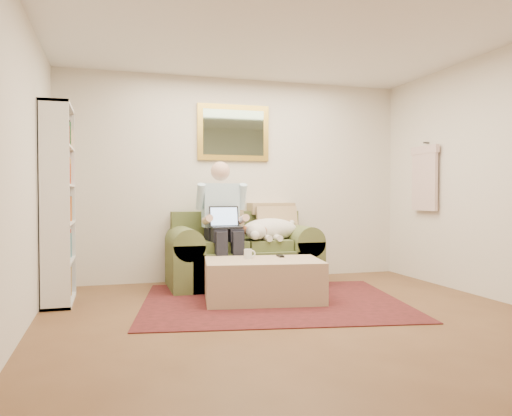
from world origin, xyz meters
name	(u,v)px	position (x,y,z in m)	size (l,w,h in m)	color
room_shell	(296,172)	(0.00, 0.35, 1.30)	(4.51, 5.00, 2.61)	brown
rug	(273,301)	(0.00, 1.02, 0.01)	(2.62, 2.09, 0.01)	#331514
sofa	(243,260)	(-0.06, 2.02, 0.31)	(1.78, 0.90, 1.07)	#596837
seated_man	(224,225)	(-0.33, 1.85, 0.75)	(0.59, 0.84, 1.50)	#8CC4D8
laptop	(225,222)	(-0.33, 1.79, 0.78)	(0.35, 0.27, 0.25)	black
sleeping_dog	(270,229)	(0.26, 1.93, 0.68)	(0.73, 0.46, 0.27)	white
ottoman	(263,280)	(-0.08, 1.09, 0.21)	(1.18, 0.75, 0.43)	tan
coffee_mug	(248,254)	(-0.21, 1.22, 0.48)	(0.08, 0.08, 0.10)	white
tv_remote	(280,256)	(0.16, 1.26, 0.44)	(0.05, 0.15, 0.02)	black
bookshelf	(58,204)	(-2.10, 1.60, 1.00)	(0.28, 0.80, 2.00)	white
wall_mirror	(233,133)	(-0.06, 2.47, 1.90)	(0.94, 0.04, 0.72)	gold
hanging_shirt	(424,175)	(2.19, 1.60, 1.35)	(0.06, 0.52, 0.90)	beige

